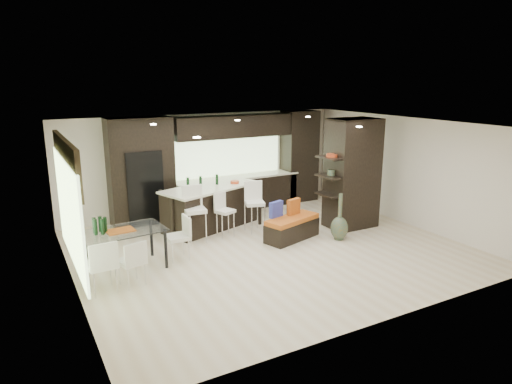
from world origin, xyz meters
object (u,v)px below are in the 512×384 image
kitchen_island (211,206)px  chair_far (102,268)px  bench (292,228)px  stool_mid (225,219)px  floor_vase (340,217)px  stool_left (195,220)px  stool_right (255,212)px  chair_near (132,264)px  chair_end (178,240)px  dining_table (122,251)px

kitchen_island → chair_far: 3.93m
chair_far → bench: bearing=4.8°
stool_mid → floor_vase: floor_vase is taller
kitchen_island → stool_left: bearing=-150.2°
kitchen_island → stool_mid: (0.00, -0.82, -0.10)m
kitchen_island → stool_right: 1.15m
stool_left → chair_near: stool_left is taller
kitchen_island → stool_mid: 0.83m
kitchen_island → stool_mid: size_ratio=2.98×
chair_near → chair_far: chair_far is taller
stool_left → chair_far: 2.80m
bench → stool_left: bearing=140.1°
stool_mid → chair_end: stool_mid is taller
bench → dining_table: dining_table is taller
stool_mid → dining_table: stool_mid is taller
stool_left → floor_vase: 3.30m
stool_left → chair_end: size_ratio=1.26×
floor_vase → stool_right: bearing=134.9°
kitchen_island → stool_left: stool_left is taller
stool_right → stool_mid: bearing=-164.4°
floor_vase → chair_far: floor_vase is taller
stool_mid → chair_far: bearing=-174.8°
bench → floor_vase: floor_vase is taller
dining_table → chair_far: size_ratio=1.86×
kitchen_island → chair_end: kitchen_island is taller
stool_mid → stool_right: stool_right is taller
stool_right → bench: bearing=-42.9°
dining_table → chair_near: 0.76m
stool_mid → dining_table: size_ratio=0.51×
stool_left → dining_table: bearing=-149.5°
floor_vase → stool_mid: bearing=146.3°
kitchen_island → chair_near: size_ratio=3.18×
stool_left → chair_end: 1.03m
stool_right → bench: size_ratio=0.72×
stool_left → chair_end: (-0.68, -0.77, -0.11)m
chair_far → stool_left: bearing=29.7°
bench → chair_near: 3.91m
stool_left → stool_mid: stool_left is taller
chair_end → stool_mid: bearing=-60.3°
stool_right → floor_vase: bearing=-27.1°
bench → chair_near: bearing=173.0°
stool_right → chair_end: 2.36m
chair_near → chair_far: bearing=169.8°
stool_left → floor_vase: bearing=-18.1°
stool_mid → floor_vase: bearing=-55.7°
dining_table → stool_mid: bearing=12.5°
stool_mid → chair_near: size_ratio=1.07×
stool_mid → bench: stool_mid is taller
chair_near → chair_end: (1.13, 0.76, 0.02)m
stool_mid → bench: 1.58m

